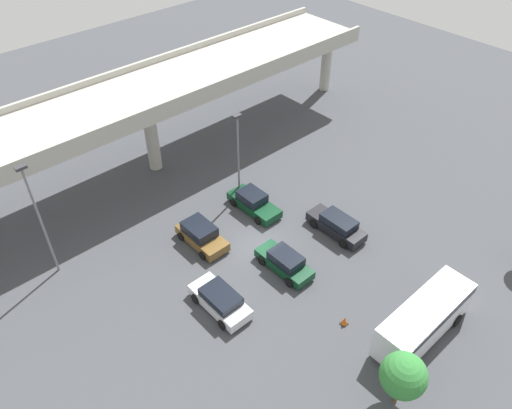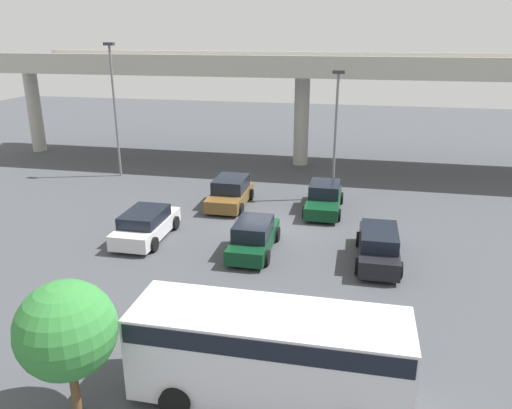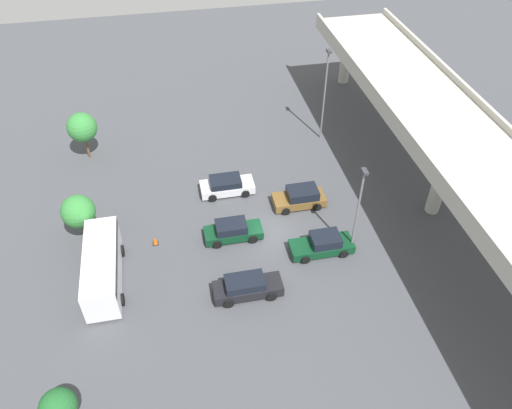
{
  "view_description": "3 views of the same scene",
  "coord_description": "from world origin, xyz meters",
  "px_view_note": "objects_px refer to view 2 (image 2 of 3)",
  "views": [
    {
      "loc": [
        -18.16,
        -19.71,
        26.86
      ],
      "look_at": [
        1.33,
        1.87,
        2.36
      ],
      "focal_mm": 35.0,
      "sensor_mm": 36.0,
      "label": 1
    },
    {
      "loc": [
        4.4,
        -23.99,
        9.86
      ],
      "look_at": [
        -0.66,
        0.21,
        1.28
      ],
      "focal_mm": 35.0,
      "sensor_mm": 36.0,
      "label": 2
    },
    {
      "loc": [
        27.44,
        -6.51,
        28.23
      ],
      "look_at": [
        -1.12,
        -0.75,
        2.27
      ],
      "focal_mm": 35.0,
      "sensor_mm": 36.0,
      "label": 3
    }
  ],
  "objects_px": {
    "shuttle_bus": "(269,349)",
    "lamp_post_near_aisle": "(114,102)",
    "parked_car_0": "(146,225)",
    "lamp_post_mid_lot": "(336,126)",
    "traffic_cone": "(205,309)",
    "parked_car_1": "(230,193)",
    "parked_car_4": "(378,246)",
    "parked_car_3": "(324,198)",
    "parked_car_2": "(254,237)",
    "tree_front_centre": "(66,330)"
  },
  "relations": [
    {
      "from": "parked_car_0",
      "to": "parked_car_2",
      "type": "bearing_deg",
      "value": -94.15
    },
    {
      "from": "shuttle_bus",
      "to": "lamp_post_near_aisle",
      "type": "bearing_deg",
      "value": 125.43
    },
    {
      "from": "parked_car_1",
      "to": "lamp_post_near_aisle",
      "type": "xyz_separation_m",
      "value": [
        -9.41,
        4.68,
        4.52
      ]
    },
    {
      "from": "parked_car_2",
      "to": "parked_car_4",
      "type": "relative_size",
      "value": 0.93
    },
    {
      "from": "tree_front_centre",
      "to": "lamp_post_mid_lot",
      "type": "bearing_deg",
      "value": 74.44
    },
    {
      "from": "parked_car_0",
      "to": "lamp_post_near_aisle",
      "type": "distance_m",
      "value": 13.19
    },
    {
      "from": "parked_car_1",
      "to": "parked_car_2",
      "type": "relative_size",
      "value": 0.96
    },
    {
      "from": "parked_car_0",
      "to": "lamp_post_mid_lot",
      "type": "xyz_separation_m",
      "value": [
        8.75,
        8.26,
        3.84
      ]
    },
    {
      "from": "parked_car_1",
      "to": "tree_front_centre",
      "type": "distance_m",
      "value": 17.74
    },
    {
      "from": "shuttle_bus",
      "to": "tree_front_centre",
      "type": "distance_m",
      "value": 5.34
    },
    {
      "from": "parked_car_0",
      "to": "shuttle_bus",
      "type": "distance_m",
      "value": 13.02
    },
    {
      "from": "tree_front_centre",
      "to": "parked_car_0",
      "type": "bearing_deg",
      "value": 104.91
    },
    {
      "from": "lamp_post_near_aisle",
      "to": "tree_front_centre",
      "type": "bearing_deg",
      "value": -66.48
    },
    {
      "from": "parked_car_3",
      "to": "shuttle_bus",
      "type": "height_order",
      "value": "shuttle_bus"
    },
    {
      "from": "parked_car_3",
      "to": "shuttle_bus",
      "type": "xyz_separation_m",
      "value": [
        -0.28,
        -16.21,
        0.9
      ]
    },
    {
      "from": "parked_car_3",
      "to": "parked_car_2",
      "type": "bearing_deg",
      "value": -23.36
    },
    {
      "from": "parked_car_0",
      "to": "lamp_post_mid_lot",
      "type": "relative_size",
      "value": 0.59
    },
    {
      "from": "traffic_cone",
      "to": "tree_front_centre",
      "type": "bearing_deg",
      "value": -109.84
    },
    {
      "from": "parked_car_2",
      "to": "parked_car_4",
      "type": "xyz_separation_m",
      "value": [
        5.73,
        0.06,
        0.03
      ]
    },
    {
      "from": "parked_car_1",
      "to": "parked_car_3",
      "type": "bearing_deg",
      "value": 92.73
    },
    {
      "from": "shuttle_bus",
      "to": "lamp_post_near_aisle",
      "type": "distance_m",
      "value": 25.58
    },
    {
      "from": "parked_car_4",
      "to": "lamp_post_near_aisle",
      "type": "bearing_deg",
      "value": 58.82
    },
    {
      "from": "parked_car_1",
      "to": "lamp_post_near_aisle",
      "type": "relative_size",
      "value": 0.48
    },
    {
      "from": "lamp_post_near_aisle",
      "to": "tree_front_centre",
      "type": "relative_size",
      "value": 2.32
    },
    {
      "from": "parked_car_0",
      "to": "lamp_post_mid_lot",
      "type": "height_order",
      "value": "lamp_post_mid_lot"
    },
    {
      "from": "parked_car_2",
      "to": "tree_front_centre",
      "type": "bearing_deg",
      "value": 167.92
    },
    {
      "from": "parked_car_1",
      "to": "traffic_cone",
      "type": "relative_size",
      "value": 6.25
    },
    {
      "from": "parked_car_0",
      "to": "lamp_post_mid_lot",
      "type": "distance_m",
      "value": 12.63
    },
    {
      "from": "shuttle_bus",
      "to": "lamp_post_mid_lot",
      "type": "bearing_deg",
      "value": 88.01
    },
    {
      "from": "traffic_cone",
      "to": "parked_car_4",
      "type": "bearing_deg",
      "value": 44.44
    },
    {
      "from": "parked_car_0",
      "to": "parked_car_4",
      "type": "distance_m",
      "value": 11.33
    },
    {
      "from": "parked_car_1",
      "to": "lamp_post_mid_lot",
      "type": "bearing_deg",
      "value": 112.63
    },
    {
      "from": "lamp_post_near_aisle",
      "to": "lamp_post_mid_lot",
      "type": "xyz_separation_m",
      "value": [
        15.32,
        -2.22,
        -0.73
      ]
    },
    {
      "from": "parked_car_3",
      "to": "tree_front_centre",
      "type": "height_order",
      "value": "tree_front_centre"
    },
    {
      "from": "parked_car_3",
      "to": "traffic_cone",
      "type": "height_order",
      "value": "parked_car_3"
    },
    {
      "from": "lamp_post_near_aisle",
      "to": "traffic_cone",
      "type": "bearing_deg",
      "value": -55.45
    },
    {
      "from": "parked_car_1",
      "to": "lamp_post_mid_lot",
      "type": "height_order",
      "value": "lamp_post_mid_lot"
    },
    {
      "from": "lamp_post_mid_lot",
      "to": "parked_car_3",
      "type": "bearing_deg",
      "value": -99.17
    },
    {
      "from": "tree_front_centre",
      "to": "traffic_cone",
      "type": "xyz_separation_m",
      "value": [
        1.94,
        5.39,
        -2.33
      ]
    },
    {
      "from": "traffic_cone",
      "to": "shuttle_bus",
      "type": "bearing_deg",
      "value": -50.76
    },
    {
      "from": "parked_car_4",
      "to": "traffic_cone",
      "type": "distance_m",
      "value": 8.74
    },
    {
      "from": "parked_car_3",
      "to": "lamp_post_near_aisle",
      "type": "xyz_separation_m",
      "value": [
        -14.96,
        4.42,
        4.57
      ]
    },
    {
      "from": "lamp_post_mid_lot",
      "to": "parked_car_0",
      "type": "bearing_deg",
      "value": -136.65
    },
    {
      "from": "parked_car_3",
      "to": "parked_car_4",
      "type": "xyz_separation_m",
      "value": [
        2.93,
        -6.41,
        0.04
      ]
    },
    {
      "from": "parked_car_2",
      "to": "parked_car_0",
      "type": "bearing_deg",
      "value": 85.85
    },
    {
      "from": "shuttle_bus",
      "to": "parked_car_3",
      "type": "bearing_deg",
      "value": 88.99
    },
    {
      "from": "parked_car_0",
      "to": "parked_car_4",
      "type": "height_order",
      "value": "parked_car_4"
    },
    {
      "from": "parked_car_3",
      "to": "tree_front_centre",
      "type": "relative_size",
      "value": 1.22
    },
    {
      "from": "parked_car_1",
      "to": "lamp_post_near_aisle",
      "type": "distance_m",
      "value": 11.44
    },
    {
      "from": "parked_car_1",
      "to": "parked_car_2",
      "type": "xyz_separation_m",
      "value": [
        2.76,
        -6.21,
        -0.05
      ]
    }
  ]
}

